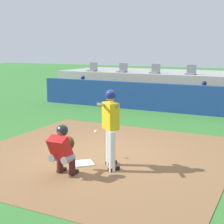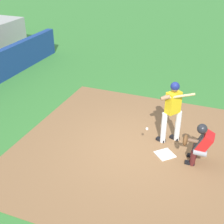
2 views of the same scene
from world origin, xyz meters
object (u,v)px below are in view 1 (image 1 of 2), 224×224
at_px(stadium_seat_0, 93,69).
at_px(stadium_seat_3, 191,72).
at_px(dugout_player_0, 82,88).
at_px(home_plate, 84,163).
at_px(dugout_player_1, 203,96).
at_px(stadium_seat_1, 122,70).
at_px(stadium_seat_2, 155,71).
at_px(batter_at_plate, 110,124).
at_px(catcher_crouched, 63,148).

height_order(stadium_seat_0, stadium_seat_3, same).
relative_size(dugout_player_0, stadium_seat_3, 2.71).
xyz_separation_m(stadium_seat_0, stadium_seat_3, (5.57, 0.00, 0.00)).
height_order(dugout_player_0, stadium_seat_0, stadium_seat_0).
relative_size(home_plate, dugout_player_1, 0.34).
distance_m(dugout_player_0, dugout_player_1, 6.12).
height_order(dugout_player_0, stadium_seat_1, stadium_seat_1).
bearing_deg(stadium_seat_2, batter_at_plate, -75.89).
height_order(dugout_player_1, stadium_seat_3, stadium_seat_3).
distance_m(dugout_player_0, stadium_seat_1, 2.59).
bearing_deg(stadium_seat_1, catcher_crouched, -71.37).
distance_m(stadium_seat_2, stadium_seat_3, 1.86).
height_order(batter_at_plate, stadium_seat_2, stadium_seat_2).
bearing_deg(stadium_seat_0, home_plate, -61.31).
bearing_deg(stadium_seat_1, home_plate, -69.95).
xyz_separation_m(dugout_player_0, stadium_seat_0, (-0.51, 2.03, 0.86)).
distance_m(catcher_crouched, stadium_seat_1, 11.65).
bearing_deg(batter_at_plate, home_plate, -176.82).
bearing_deg(home_plate, dugout_player_0, 121.85).
bearing_deg(stadium_seat_3, dugout_player_0, -158.09).
height_order(dugout_player_0, stadium_seat_2, stadium_seat_2).
bearing_deg(dugout_player_1, batter_at_plate, -92.57).
xyz_separation_m(home_plate, stadium_seat_2, (-1.86, 10.18, 1.51)).
xyz_separation_m(catcher_crouched, stadium_seat_0, (-5.57, 11.00, 0.93)).
distance_m(batter_at_plate, stadium_seat_0, 11.93).
distance_m(catcher_crouched, stadium_seat_2, 11.19).
distance_m(home_plate, stadium_seat_1, 10.94).
bearing_deg(stadium_seat_1, dugout_player_0, -123.48).
relative_size(batter_at_plate, stadium_seat_3, 3.76).
bearing_deg(stadium_seat_2, catcher_crouched, -80.45).
bearing_deg(stadium_seat_2, home_plate, -79.66).
relative_size(home_plate, catcher_crouched, 0.26).
bearing_deg(dugout_player_1, stadium_seat_1, 156.90).
xyz_separation_m(batter_at_plate, stadium_seat_0, (-6.26, 10.14, 0.50)).
xyz_separation_m(dugout_player_0, dugout_player_1, (6.12, 0.00, 0.00)).
height_order(catcher_crouched, stadium_seat_3, stadium_seat_3).
distance_m(catcher_crouched, dugout_player_1, 9.03).
bearing_deg(stadium_seat_0, dugout_player_1, -17.07).
relative_size(stadium_seat_1, stadium_seat_2, 1.00).
xyz_separation_m(batter_at_plate, stadium_seat_2, (-2.55, 10.14, 0.50)).
xyz_separation_m(stadium_seat_1, stadium_seat_2, (1.86, 0.00, 0.00)).
height_order(dugout_player_0, dugout_player_1, same).
relative_size(stadium_seat_2, stadium_seat_3, 1.00).
bearing_deg(stadium_seat_0, stadium_seat_1, 0.00).
bearing_deg(stadium_seat_2, stadium_seat_1, 180.00).
distance_m(batter_at_plate, stadium_seat_1, 11.07).
height_order(dugout_player_1, stadium_seat_1, stadium_seat_1).
relative_size(home_plate, stadium_seat_1, 0.92).
distance_m(dugout_player_1, stadium_seat_2, 3.66).
bearing_deg(catcher_crouched, stadium_seat_1, 108.63).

